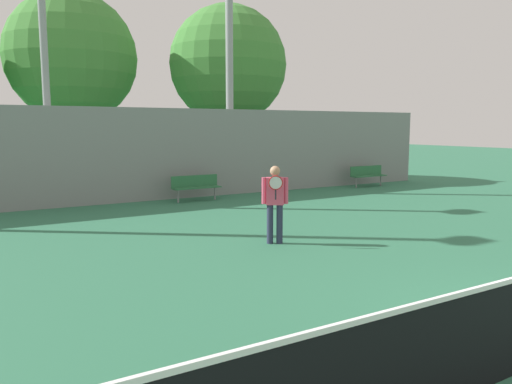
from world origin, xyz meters
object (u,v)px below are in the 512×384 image
light_pole_far_right (43,29)px  tree_green_broad (228,65)px  tree_green_tall (72,58)px  bench_courtside_near (196,185)px  light_pole_near_left (229,49)px  tennis_player (275,199)px  bench_courtside_far (368,174)px

light_pole_far_right → tree_green_broad: bearing=26.7°
tree_green_tall → tree_green_broad: tree_green_tall is taller
bench_courtside_near → light_pole_near_left: light_pole_near_left is taller
tennis_player → tree_green_tall: bearing=124.8°
bench_courtside_near → light_pole_near_left: (2.16, 1.51, 4.98)m
bench_courtside_far → tree_green_broad: tree_green_broad is taller
light_pole_near_left → tree_green_broad: light_pole_near_left is taller
light_pole_near_left → light_pole_far_right: light_pole_near_left is taller
tennis_player → light_pole_near_left: size_ratio=0.18×
bench_courtside_far → tree_green_tall: tree_green_tall is taller
tennis_player → light_pole_far_right: bearing=142.2°
tennis_player → bench_courtside_near: (1.14, 6.79, -0.43)m
bench_courtside_far → tree_green_broad: 8.59m
tennis_player → light_pole_near_left: 10.02m
tennis_player → bench_courtside_far: size_ratio=0.98×
light_pole_far_right → tree_green_broad: 10.03m
light_pole_near_left → tree_green_tall: 8.08m
light_pole_far_right → light_pole_near_left: bearing=-0.0°
bench_courtside_near → light_pole_near_left: bearing=34.8°
light_pole_far_right → tree_green_tall: size_ratio=1.09×
light_pole_near_left → light_pole_far_right: 6.64m
tennis_player → light_pole_far_right: light_pole_far_right is taller
bench_courtside_far → tree_green_broad: (-3.57, 6.01, 4.98)m
bench_courtside_far → tree_green_broad: bearing=120.7°
tennis_player → bench_courtside_near: bearing=110.7°
tennis_player → light_pole_far_right: size_ratio=0.19×
light_pole_near_left → tree_green_broad: bearing=62.7°
tennis_player → light_pole_near_left: bearing=98.5°
bench_courtside_far → tree_green_tall: bearing=141.6°
bench_courtside_near → light_pole_far_right: size_ratio=0.19×
tennis_player → tree_green_broad: (5.63, 12.80, 4.55)m
bench_courtside_far → light_pole_far_right: size_ratio=0.19×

